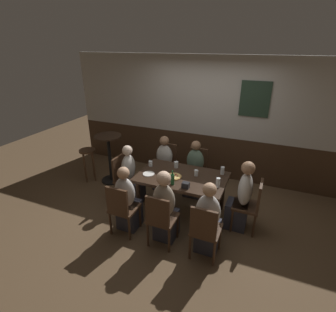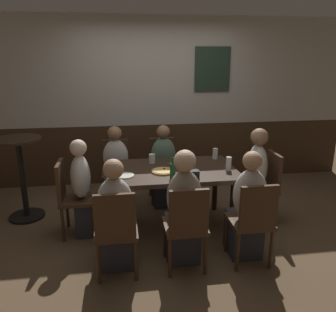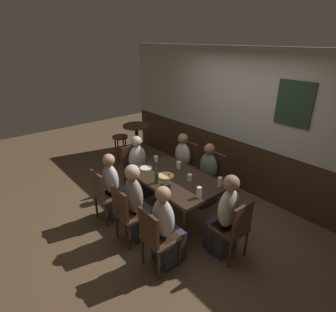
{
  "view_description": "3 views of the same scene",
  "coord_description": "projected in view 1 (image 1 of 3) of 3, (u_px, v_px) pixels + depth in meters",
  "views": [
    {
      "loc": [
        1.29,
        -3.67,
        2.81
      ],
      "look_at": [
        -0.24,
        -0.03,
        1.08
      ],
      "focal_mm": 27.82,
      "sensor_mm": 36.0,
      "label": 1
    },
    {
      "loc": [
        -0.58,
        -3.64,
        2.0
      ],
      "look_at": [
        -0.04,
        0.02,
        0.89
      ],
      "focal_mm": 35.7,
      "sensor_mm": 36.0,
      "label": 2
    },
    {
      "loc": [
        2.8,
        -2.47,
        2.72
      ],
      "look_at": [
        -0.19,
        0.02,
        1.03
      ],
      "focal_mm": 29.18,
      "sensor_mm": 36.0,
      "label": 3
    }
  ],
  "objects": [
    {
      "name": "person_head_east",
      "position": [
        241.0,
        200.0,
        4.12
      ],
      "size": [
        0.37,
        0.34,
        1.19
      ],
      "color": "#2D2D38",
      "rests_on": "ground_plane"
    },
    {
      "name": "condiment_caddy",
      "position": [
        186.0,
        185.0,
        4.01
      ],
      "size": [
        0.11,
        0.09,
        0.09
      ],
      "primitive_type": "cube",
      "color": "black",
      "rests_on": "dining_table"
    },
    {
      "name": "person_left_near",
      "position": [
        127.0,
        203.0,
        4.12
      ],
      "size": [
        0.34,
        0.37,
        1.12
      ],
      "color": "#2D2D38",
      "rests_on": "ground_plane"
    },
    {
      "name": "beer_bottle_green",
      "position": [
        173.0,
        179.0,
        4.09
      ],
      "size": [
        0.06,
        0.06,
        0.24
      ],
      "color": "#194723",
      "rests_on": "dining_table"
    },
    {
      "name": "pizza",
      "position": [
        174.0,
        176.0,
        4.34
      ],
      "size": [
        0.26,
        0.26,
        0.03
      ],
      "color": "tan",
      "rests_on": "dining_table"
    },
    {
      "name": "chair_mid_near",
      "position": [
        161.0,
        217.0,
        3.74
      ],
      "size": [
        0.4,
        0.4,
        0.88
      ],
      "color": "#422B1C",
      "rests_on": "ground_plane"
    },
    {
      "name": "person_head_west",
      "position": [
        131.0,
        179.0,
        4.84
      ],
      "size": [
        0.37,
        0.34,
        1.13
      ],
      "color": "#2D2D38",
      "rests_on": "ground_plane"
    },
    {
      "name": "chair_left_near",
      "position": [
        122.0,
        207.0,
        3.97
      ],
      "size": [
        0.4,
        0.4,
        0.88
      ],
      "color": "#422B1C",
      "rests_on": "ground_plane"
    },
    {
      "name": "bar_stool",
      "position": [
        88.0,
        156.0,
        5.57
      ],
      "size": [
        0.34,
        0.34,
        0.72
      ],
      "color": "#513521",
      "rests_on": "ground_plane"
    },
    {
      "name": "beer_glass_tall",
      "position": [
        151.0,
        164.0,
        4.71
      ],
      "size": [
        0.07,
        0.07,
        0.1
      ],
      "color": "silver",
      "rests_on": "dining_table"
    },
    {
      "name": "wall_back",
      "position": [
        209.0,
        119.0,
        5.55
      ],
      "size": [
        6.4,
        0.13,
        2.6
      ],
      "color": "#3D2819",
      "rests_on": "ground_plane"
    },
    {
      "name": "plate_white_large",
      "position": [
        149.0,
        174.0,
        4.44
      ],
      "size": [
        0.2,
        0.2,
        0.01
      ],
      "primitive_type": "cylinder",
      "color": "white",
      "rests_on": "dining_table"
    },
    {
      "name": "chair_left_far",
      "position": [
        167.0,
        162.0,
        5.45
      ],
      "size": [
        0.4,
        0.4,
        0.88
      ],
      "color": "#422B1C",
      "rests_on": "ground_plane"
    },
    {
      "name": "dining_table",
      "position": [
        182.0,
        180.0,
        4.42
      ],
      "size": [
        1.49,
        0.92,
        0.74
      ],
      "color": "black",
      "rests_on": "ground_plane"
    },
    {
      "name": "pint_glass_pale",
      "position": [
        218.0,
        183.0,
        4.02
      ],
      "size": [
        0.06,
        0.06,
        0.16
      ],
      "color": "silver",
      "rests_on": "dining_table"
    },
    {
      "name": "person_mid_far",
      "position": [
        194.0,
        173.0,
        5.1
      ],
      "size": [
        0.34,
        0.37,
        1.11
      ],
      "color": "#2D2D38",
      "rests_on": "ground_plane"
    },
    {
      "name": "tumbler_short",
      "position": [
        176.0,
        165.0,
        4.66
      ],
      "size": [
        0.08,
        0.08,
        0.11
      ],
      "color": "silver",
      "rests_on": "dining_table"
    },
    {
      "name": "person_left_far",
      "position": [
        164.0,
        167.0,
        5.33
      ],
      "size": [
        0.34,
        0.37,
        1.11
      ],
      "color": "#2D2D38",
      "rests_on": "ground_plane"
    },
    {
      "name": "highball_clear",
      "position": [
        196.0,
        173.0,
        4.38
      ],
      "size": [
        0.07,
        0.07,
        0.1
      ],
      "color": "silver",
      "rests_on": "dining_table"
    },
    {
      "name": "chair_head_east",
      "position": [
        251.0,
        203.0,
        4.07
      ],
      "size": [
        0.4,
        0.4,
        0.88
      ],
      "color": "#422B1C",
      "rests_on": "ground_plane"
    },
    {
      "name": "chair_mid_far",
      "position": [
        197.0,
        168.0,
        5.22
      ],
      "size": [
        0.4,
        0.4,
        0.88
      ],
      "color": "#422B1C",
      "rests_on": "ground_plane"
    },
    {
      "name": "side_bar_table",
      "position": [
        109.0,
        155.0,
        5.51
      ],
      "size": [
        0.56,
        0.56,
        1.05
      ],
      "color": "black",
      "rests_on": "ground_plane"
    },
    {
      "name": "person_mid_near",
      "position": [
        165.0,
        211.0,
        3.87
      ],
      "size": [
        0.34,
        0.37,
        1.18
      ],
      "color": "#2D2D38",
      "rests_on": "ground_plane"
    },
    {
      "name": "ground_plane",
      "position": [
        181.0,
        212.0,
        4.68
      ],
      "size": [
        12.0,
        12.0,
        0.0
      ],
      "primitive_type": "plane",
      "color": "brown"
    },
    {
      "name": "chair_head_west",
      "position": [
        124.0,
        176.0,
        4.89
      ],
      "size": [
        0.4,
        0.4,
        0.88
      ],
      "color": "#422B1C",
      "rests_on": "ground_plane"
    },
    {
      "name": "person_right_near",
      "position": [
        208.0,
        223.0,
        3.65
      ],
      "size": [
        0.34,
        0.37,
        1.14
      ],
      "color": "#2D2D38",
      "rests_on": "ground_plane"
    },
    {
      "name": "chair_right_near",
      "position": [
        205.0,
        229.0,
        3.51
      ],
      "size": [
        0.4,
        0.4,
        0.88
      ],
      "color": "#422B1C",
      "rests_on": "ground_plane"
    },
    {
      "name": "tumbler_water",
      "position": [
        222.0,
        171.0,
        4.42
      ],
      "size": [
        0.06,
        0.06,
        0.14
      ],
      "color": "silver",
      "rests_on": "dining_table"
    }
  ]
}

